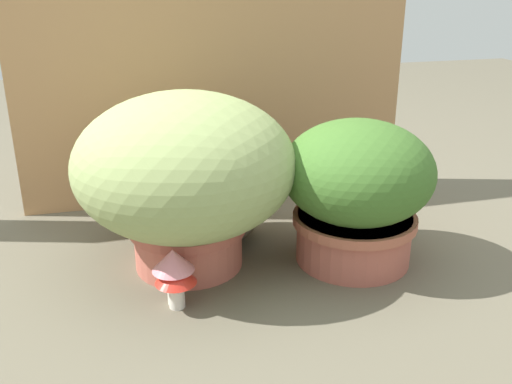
# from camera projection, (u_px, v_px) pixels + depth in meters

# --- Properties ---
(ground_plane) EXTENTS (6.00, 6.00, 0.00)m
(ground_plane) POSITION_uv_depth(u_px,v_px,m) (236.00, 272.00, 1.45)
(ground_plane) COLOR #5F5947
(cardboard_backdrop) EXTENTS (1.24, 0.03, 0.94)m
(cardboard_backdrop) POSITION_uv_depth(u_px,v_px,m) (217.00, 53.00, 1.76)
(cardboard_backdrop) COLOR tan
(cardboard_backdrop) RESTS_ON ground
(grass_planter) EXTENTS (0.54, 0.54, 0.45)m
(grass_planter) POSITION_uv_depth(u_px,v_px,m) (185.00, 172.00, 1.40)
(grass_planter) COLOR #BB604F
(grass_planter) RESTS_ON ground
(leafy_planter) EXTENTS (0.38, 0.38, 0.37)m
(leafy_planter) POSITION_uv_depth(u_px,v_px,m) (357.00, 189.00, 1.44)
(leafy_planter) COLOR #B15C4D
(leafy_planter) RESTS_ON ground
(cat) EXTENTS (0.38, 0.29, 0.32)m
(cat) POSITION_uv_depth(u_px,v_px,m) (231.00, 200.00, 1.58)
(cat) COLOR #665D4C
(cat) RESTS_ON ground
(mushroom_ornament_red) EXTENTS (0.09, 0.09, 0.11)m
(mushroom_ornament_red) POSITION_uv_depth(u_px,v_px,m) (176.00, 278.00, 1.27)
(mushroom_ornament_red) COLOR silver
(mushroom_ornament_red) RESTS_ON ground
(mushroom_ornament_pink) EXTENTS (0.10, 0.10, 0.14)m
(mushroom_ornament_pink) POSITION_uv_depth(u_px,v_px,m) (173.00, 265.00, 1.28)
(mushroom_ornament_pink) COLOR silver
(mushroom_ornament_pink) RESTS_ON ground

